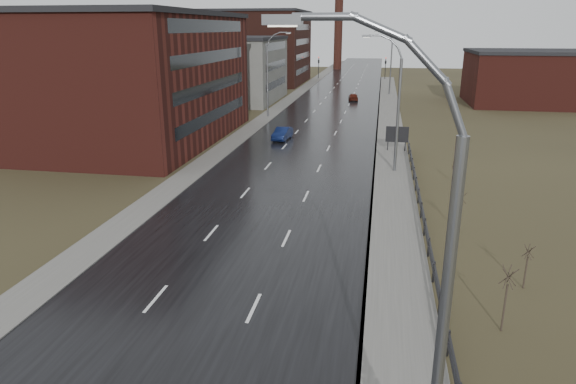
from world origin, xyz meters
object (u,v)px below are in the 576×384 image
at_px(streetlight_main, 426,327).
at_px(car_far, 353,97).
at_px(car_near, 282,134).
at_px(billboard, 397,135).

xyz_separation_m(streetlight_main, car_far, (-5.75, 78.89, -5.42)).
bearing_deg(car_near, car_far, 85.43).
xyz_separation_m(billboard, car_far, (-6.38, 37.28, -1.11)).
height_order(billboard, car_far, billboard).
bearing_deg(car_far, car_near, 73.86).
xyz_separation_m(streetlight_main, car_near, (-11.63, 45.43, -5.38)).
bearing_deg(car_far, streetlight_main, 87.99).
height_order(streetlight_main, car_far, streetlight_main).
bearing_deg(streetlight_main, billboard, 89.14).
bearing_deg(billboard, car_far, 99.71).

